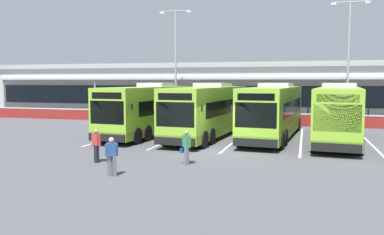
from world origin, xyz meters
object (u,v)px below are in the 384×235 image
object	(u,v)px
coach_bus_centre	(273,112)
lamp_post_centre	(349,54)
pedestrian_child	(112,155)
coach_bus_leftmost	(152,110)
coach_bus_left_centre	(209,112)
coach_bus_right_centre	(338,114)
lamp_post_west	(176,57)
pedestrian_in_dark_coat	(96,144)
pedestrian_with_handbag	(186,146)

from	to	relation	value
coach_bus_centre	lamp_post_centre	size ratio (longest dim) A/B	1.12
pedestrian_child	coach_bus_leftmost	bearing A→B (deg)	104.24
coach_bus_leftmost	coach_bus_left_centre	xyz separation A→B (m)	(4.36, -0.31, 0.00)
coach_bus_left_centre	lamp_post_centre	distance (m)	15.78
coach_bus_centre	pedestrian_child	bearing A→B (deg)	-112.70
pedestrian_child	lamp_post_centre	world-z (taller)	lamp_post_centre
coach_bus_right_centre	lamp_post_west	distance (m)	19.11
coach_bus_right_centre	lamp_post_west	bearing A→B (deg)	142.53
coach_bus_leftmost	pedestrian_in_dark_coat	bearing A→B (deg)	-83.36
coach_bus_left_centre	pedestrian_child	bearing A→B (deg)	-95.23
coach_bus_left_centre	coach_bus_right_centre	distance (m)	8.54
pedestrian_with_handbag	pedestrian_child	xyz separation A→B (m)	(-2.28, -3.09, 0.02)
coach_bus_left_centre	pedestrian_child	world-z (taller)	coach_bus_left_centre
pedestrian_with_handbag	pedestrian_in_dark_coat	xyz separation A→B (m)	(-4.30, -0.74, 0.02)
coach_bus_left_centre	lamp_post_centre	world-z (taller)	lamp_post_centre
coach_bus_centre	pedestrian_with_handbag	distance (m)	10.62
pedestrian_with_handbag	pedestrian_in_dark_coat	bearing A→B (deg)	-170.26
pedestrian_with_handbag	pedestrian_in_dark_coat	world-z (taller)	same
coach_bus_leftmost	coach_bus_centre	distance (m)	8.74
coach_bus_centre	pedestrian_child	size ratio (longest dim) A/B	7.60
coach_bus_right_centre	pedestrian_in_dark_coat	size ratio (longest dim) A/B	7.60
coach_bus_leftmost	coach_bus_centre	world-z (taller)	same
coach_bus_right_centre	coach_bus_left_centre	bearing A→B (deg)	-178.45
coach_bus_right_centre	pedestrian_child	distance (m)	15.92
pedestrian_child	coach_bus_right_centre	bearing A→B (deg)	52.53
coach_bus_leftmost	coach_bus_centre	size ratio (longest dim) A/B	1.00
coach_bus_left_centre	lamp_post_west	world-z (taller)	lamp_post_west
coach_bus_left_centre	lamp_post_centre	bearing A→B (deg)	48.31
coach_bus_left_centre	coach_bus_centre	size ratio (longest dim) A/B	1.00
coach_bus_leftmost	lamp_post_centre	size ratio (longest dim) A/B	1.12
pedestrian_with_handbag	coach_bus_centre	bearing A→B (deg)	72.25
coach_bus_centre	pedestrian_in_dark_coat	xyz separation A→B (m)	(-7.53, -10.82, -0.91)
lamp_post_west	lamp_post_centre	size ratio (longest dim) A/B	1.00
coach_bus_right_centre	pedestrian_child	bearing A→B (deg)	-127.47
pedestrian_in_dark_coat	lamp_post_centre	distance (m)	25.66
coach_bus_left_centre	coach_bus_centre	bearing A→B (deg)	10.18
lamp_post_centre	coach_bus_leftmost	bearing A→B (deg)	-142.70
coach_bus_leftmost	coach_bus_left_centre	size ratio (longest dim) A/B	1.00
coach_bus_leftmost	coach_bus_left_centre	world-z (taller)	same
coach_bus_centre	lamp_post_centre	xyz separation A→B (m)	(5.68, 10.50, 4.50)
coach_bus_leftmost	pedestrian_with_handbag	size ratio (longest dim) A/B	7.60
coach_bus_left_centre	lamp_post_centre	xyz separation A→B (m)	(10.06, 11.29, 4.50)
coach_bus_left_centre	pedestrian_with_handbag	bearing A→B (deg)	-82.95
coach_bus_right_centre	lamp_post_west	size ratio (longest dim) A/B	1.12
coach_bus_leftmost	pedestrian_child	size ratio (longest dim) A/B	7.60
coach_bus_leftmost	pedestrian_in_dark_coat	xyz separation A→B (m)	(1.20, -10.34, -0.91)
coach_bus_centre	lamp_post_west	world-z (taller)	lamp_post_west
coach_bus_centre	coach_bus_left_centre	bearing A→B (deg)	-169.82
coach_bus_left_centre	coach_bus_right_centre	bearing A→B (deg)	1.55
lamp_post_west	lamp_post_centre	world-z (taller)	same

